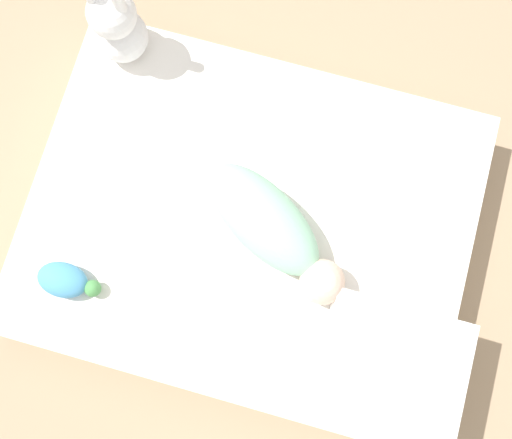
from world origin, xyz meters
TOP-DOWN VIEW (x-y plane):
  - ground_plane at (0.00, 0.00)m, footprint 12.00×12.00m
  - bed_mattress at (0.00, 0.00)m, footprint 1.23×0.96m
  - swaddled_baby at (0.07, -0.02)m, footprint 0.46×0.35m
  - pillow at (0.46, -0.29)m, footprint 0.37×0.34m
  - bunny_plush at (-0.48, 0.40)m, footprint 0.15×0.15m
  - turtle_plush at (-0.43, -0.30)m, footprint 0.17×0.09m

SIDE VIEW (x-z plane):
  - ground_plane at x=0.00m, z-range 0.00..0.00m
  - bed_mattress at x=0.00m, z-range 0.00..0.20m
  - turtle_plush at x=-0.43m, z-range 0.20..0.27m
  - pillow at x=0.46m, z-range 0.20..0.30m
  - swaddled_baby at x=0.07m, z-range 0.20..0.35m
  - bunny_plush at x=-0.48m, z-range 0.17..0.48m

